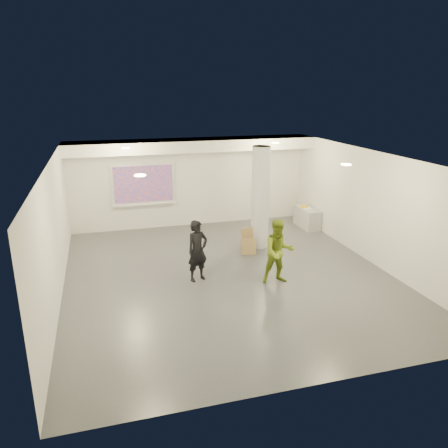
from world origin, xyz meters
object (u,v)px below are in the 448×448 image
object	(u,v)px
projection_screen	(143,184)
man	(279,252)
woman	(198,251)
credenza	(307,218)
column	(260,198)

from	to	relation	value
projection_screen	man	xyz separation A→B (m)	(2.65, -5.16, -0.73)
woman	man	xyz separation A→B (m)	(1.85, -0.67, 0.03)
credenza	woman	distance (m)	5.53
man	credenza	bearing A→B (deg)	60.49
projection_screen	woman	bearing A→B (deg)	-79.87
projection_screen	column	bearing A→B (deg)	-40.56
column	woman	bearing A→B (deg)	-141.30
projection_screen	man	bearing A→B (deg)	-62.80
column	credenza	size ratio (longest dim) A/B	2.65
credenza	woman	bearing A→B (deg)	-147.06
woman	man	size ratio (longest dim) A/B	0.96
column	man	distance (m)	2.64
credenza	column	bearing A→B (deg)	-151.36
woman	credenza	bearing A→B (deg)	13.47
man	column	bearing A→B (deg)	85.29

